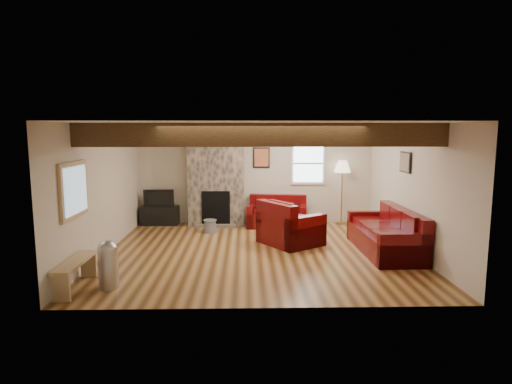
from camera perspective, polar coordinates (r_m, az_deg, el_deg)
The scene contains 18 objects.
room at distance 8.32m, azimuth 0.37°, elevation 0.38°, with size 8.00×8.00×8.00m.
oak_beam at distance 6.99m, azimuth 0.69°, elevation 7.63°, with size 6.00×0.36×0.38m, color black.
chimney_breast at distance 10.82m, azimuth -5.34°, elevation 1.97°, with size 1.40×0.67×2.50m.
back_window at distance 11.09m, azimuth 6.95°, elevation 3.81°, with size 0.90×0.08×1.10m, color silver, non-canonical shape.
hatch_window at distance 7.32m, azimuth -23.08°, elevation 0.25°, with size 0.08×1.00×0.90m, color tan, non-canonical shape.
ceiling_dome at distance 9.21m, azimuth 5.87°, elevation 8.51°, with size 0.40×0.40×0.18m, color white, non-canonical shape.
artwork_back at distance 10.97m, azimuth 0.73°, elevation 4.61°, with size 0.42×0.06×0.52m, color black, non-canonical shape.
artwork_right at distance 9.14m, azimuth 19.24°, elevation 3.78°, with size 0.06×0.55×0.42m, color black, non-canonical shape.
sofa_three at distance 8.81m, azimuth 16.79°, elevation -4.96°, with size 2.22×0.93×0.86m, color #440904, non-canonical shape.
loveseat at distance 10.68m, azimuth 2.84°, elevation -2.61°, with size 1.45×0.83×0.77m, color #440904, non-canonical shape.
armchair_red at distance 9.07m, azimuth 4.66°, elevation -4.06°, with size 1.14×1.00×0.92m, color #440904, non-canonical shape.
coffee_table at distance 9.33m, azimuth 6.11°, elevation -5.27°, with size 0.89×0.89×0.46m.
tv_cabinet at distance 11.19m, azimuth -12.69°, elevation -3.07°, with size 0.95×0.38×0.48m, color black.
television at distance 11.12m, azimuth -12.77°, elevation -0.75°, with size 0.76×0.10×0.44m, color black.
floor_lamp at distance 11.11m, azimuth 11.46°, elevation 2.90°, with size 0.42×0.42×1.63m.
pine_bench at distance 7.13m, azimuth -22.89°, elevation -10.11°, with size 0.27×1.16×0.44m, color tan, non-canonical shape.
pedal_bin at distance 6.91m, azimuth -19.11°, elevation -9.11°, with size 0.30×0.30×0.75m, color #AEADB3, non-canonical shape.
coal_bucket at distance 10.16m, azimuth -6.14°, elevation -4.51°, with size 0.33×0.33×0.31m, color gray, non-canonical shape.
Camera 1 is at (-0.25, -8.24, 2.36)m, focal length 30.00 mm.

